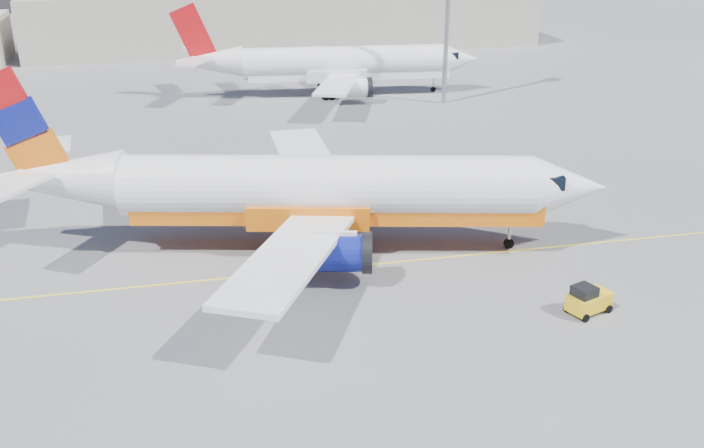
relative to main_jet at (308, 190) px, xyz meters
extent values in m
plane|color=#5A5A5E|center=(3.56, -6.19, -3.72)|extent=(240.00, 240.00, 0.00)
cube|color=yellow|center=(3.56, -3.19, -3.72)|extent=(70.00, 0.15, 0.01)
cube|color=#ADA695|center=(8.56, 68.81, 0.28)|extent=(70.00, 14.00, 8.00)
cylinder|color=white|center=(1.13, -0.26, 0.25)|extent=(24.50, 9.09, 3.75)
cone|color=white|center=(15.11, -3.47, 0.25)|extent=(5.14, 4.64, 3.75)
cone|color=white|center=(-14.47, 3.32, 0.64)|extent=(8.33, 5.20, 3.56)
cube|color=black|center=(13.61, -3.12, 0.86)|extent=(2.40, 2.89, 0.77)
cube|color=orange|center=(1.67, -0.38, -1.02)|extent=(24.35, 8.44, 1.32)
cube|color=white|center=(1.24, 7.64, -0.74)|extent=(3.78, 13.31, 0.89)
cube|color=white|center=(-2.21, -7.42, -0.74)|extent=(9.15, 13.41, 0.89)
cylinder|color=navy|center=(2.78, 4.46, -1.79)|extent=(4.34, 2.93, 2.10)
cylinder|color=navy|center=(0.56, -5.22, -1.79)|extent=(4.34, 2.93, 2.10)
cylinder|color=black|center=(4.50, 4.06, -1.79)|extent=(1.06, 2.38, 2.32)
cylinder|color=black|center=(2.28, -5.62, -1.79)|extent=(1.06, 2.38, 2.32)
cube|color=orange|center=(-16.08, 3.69, 4.00)|extent=(5.12, 1.48, 6.89)
cube|color=white|center=(-15.29, 7.13, 1.35)|extent=(2.91, 5.71, 0.20)
cube|color=white|center=(-16.87, 0.25, 1.35)|extent=(4.92, 5.98, 0.20)
cylinder|color=#97979F|center=(11.89, -2.73, -2.34)|extent=(0.24, 0.24, 2.32)
cylinder|color=black|center=(11.89, -2.73, -3.41)|extent=(0.66, 0.40, 0.62)
cylinder|color=black|center=(-0.43, 2.82, -3.23)|extent=(1.06, 0.63, 0.99)
cylinder|color=black|center=(-1.61, -2.35, -3.23)|extent=(1.06, 0.63, 0.99)
cylinder|color=white|center=(10.37, 38.77, -0.20)|extent=(21.76, 5.33, 3.33)
cone|color=white|center=(23.04, 37.58, -0.20)|extent=(4.21, 3.68, 3.33)
cone|color=white|center=(-3.77, 40.10, 0.14)|extent=(7.12, 3.79, 3.16)
cube|color=black|center=(21.67, 37.71, 0.34)|extent=(1.87, 2.40, 0.69)
cube|color=white|center=(10.85, 38.73, -1.32)|extent=(21.70, 4.75, 1.17)
cube|color=white|center=(9.55, 45.74, -1.08)|extent=(4.86, 12.09, 0.79)
cube|color=white|center=(8.26, 32.09, -1.08)|extent=(6.85, 12.12, 0.79)
cylinder|color=white|center=(11.27, 43.12, -2.01)|extent=(3.68, 2.18, 1.86)
cylinder|color=white|center=(10.44, 34.34, -2.01)|extent=(3.68, 2.18, 1.86)
cylinder|color=black|center=(12.83, 42.97, -2.01)|extent=(0.68, 2.09, 2.06)
cylinder|color=black|center=(12.00, 34.20, -2.01)|extent=(0.68, 2.09, 2.06)
cube|color=#B50D12|center=(-5.23, 40.24, 3.13)|extent=(4.60, 0.72, 6.11)
cube|color=white|center=(-4.94, 43.36, 0.78)|extent=(3.17, 5.25, 0.18)
cube|color=white|center=(-5.52, 37.12, 0.78)|extent=(3.92, 5.35, 0.18)
cylinder|color=#97979F|center=(20.11, 37.86, -2.50)|extent=(0.19, 0.19, 2.06)
cylinder|color=black|center=(20.11, 37.86, -3.45)|extent=(0.57, 0.29, 0.55)
cylinder|color=black|center=(8.64, 41.30, -3.28)|extent=(0.91, 0.45, 0.88)
cylinder|color=black|center=(8.20, 36.62, -3.28)|extent=(0.91, 0.45, 0.88)
cylinder|color=black|center=(11.68, -10.86, -3.50)|extent=(0.47, 0.32, 0.44)
cylinder|color=black|center=(12.11, -12.01, -3.50)|extent=(0.47, 0.32, 0.44)
cylinder|color=black|center=(13.31, -10.25, -3.50)|extent=(0.47, 0.32, 0.44)
cylinder|color=black|center=(13.74, -11.39, -3.50)|extent=(0.47, 0.32, 0.44)
cube|color=yellow|center=(12.71, -11.13, -3.07)|extent=(2.56, 1.95, 0.87)
cube|color=black|center=(12.30, -11.28, -2.37)|extent=(1.35, 1.35, 0.52)
camera|label=1|loc=(-6.84, -43.28, 16.17)|focal=40.00mm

